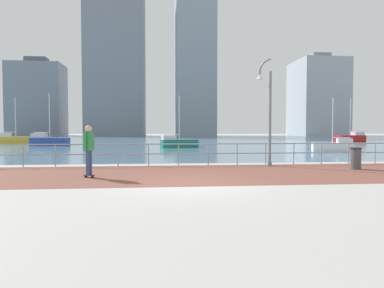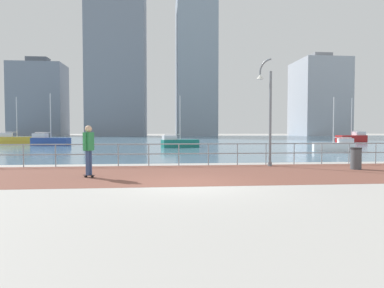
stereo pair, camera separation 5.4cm
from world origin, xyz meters
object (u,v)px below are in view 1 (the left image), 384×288
Objects in this scene: sailboat_yellow at (49,141)px; sailboat_ivory at (334,146)px; sailboat_blue at (14,139)px; sailboat_teal at (351,138)px; trash_bin at (356,158)px; lamppost at (267,107)px; sailboat_navy at (178,143)px; skateboarder at (89,146)px.

sailboat_ivory is at bearing -24.82° from sailboat_yellow.
sailboat_teal is at bearing 3.40° from sailboat_blue.
sailboat_blue reaches higher than trash_bin.
sailboat_blue is (-22.52, 27.37, -2.20)m from lamppost.
sailboat_navy is 21.98m from sailboat_blue.
sailboat_navy is (-3.18, 16.93, -2.27)m from lamppost.
sailboat_yellow reaches higher than sailboat_navy.
sailboat_ivory is at bearing -124.07° from sailboat_teal.
sailboat_yellow is at bearing 155.18° from sailboat_ivory.
sailboat_navy is at bearing 109.19° from trash_bin.
sailboat_yellow is 7.80m from sailboat_blue.
sailboat_ivory is 0.86× the size of sailboat_navy.
sailboat_navy is (4.26, 20.13, -0.63)m from skateboarder.
sailboat_blue is (-44.82, -2.67, -0.05)m from sailboat_teal.
sailboat_navy is (-25.48, -13.11, -0.12)m from sailboat_teal.
sailboat_navy reaches higher than sailboat_ivory.
sailboat_navy reaches higher than trash_bin.
sailboat_ivory is 35.79m from sailboat_blue.
sailboat_yellow is at bearing 127.35° from lamppost.
skateboarder is 10.87m from trash_bin.
sailboat_blue is (-25.84, 29.12, 0.08)m from trash_bin.
sailboat_teal is 44.90m from sailboat_blue.
lamppost is 0.87× the size of sailboat_blue.
sailboat_blue is at bearing 131.58° from trash_bin.
sailboat_yellow is at bearing -168.45° from sailboat_teal.
trash_bin is 19.78m from sailboat_navy.
sailboat_teal is (39.13, 8.00, 0.06)m from sailboat_yellow.
trash_bin is 0.16× the size of sailboat_blue.
lamppost is at bearing -50.56° from sailboat_blue.
lamppost is at bearing -131.07° from sailboat_ivory.
sailboat_yellow reaches higher than trash_bin.
sailboat_ivory is (16.29, 13.37, -0.69)m from skateboarder.
sailboat_blue is at bearing 129.44° from lamppost.
lamppost is 1.16× the size of sailboat_ivory.
lamppost is 2.72× the size of skateboarder.
sailboat_navy reaches higher than skateboarder.
sailboat_navy is at bearing 150.66° from sailboat_ivory.
lamppost is at bearing -79.38° from sailboat_navy.
sailboat_ivory is 13.81m from sailboat_navy.
sailboat_ivory is 28.30m from sailboat_yellow.
sailboat_teal reaches higher than sailboat_yellow.
trash_bin is 13.14m from sailboat_ivory.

